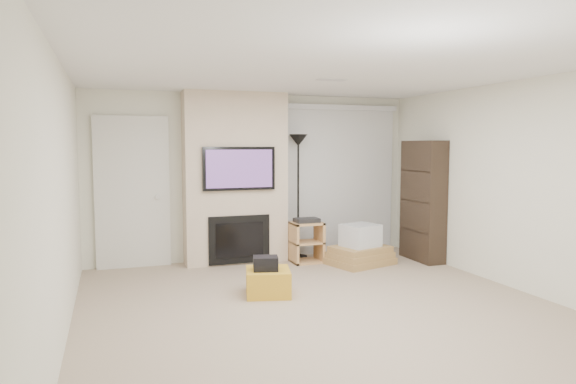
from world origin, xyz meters
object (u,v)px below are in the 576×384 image
object	(u,v)px
floor_lamp	(298,161)
av_stand	(307,239)
ottoman	(268,282)
bookshelf	(423,201)
box_stack	(360,249)

from	to	relation	value
floor_lamp	av_stand	bearing A→B (deg)	-87.38
ottoman	bookshelf	distance (m)	3.00
ottoman	floor_lamp	size ratio (longest dim) A/B	0.26
ottoman	box_stack	world-z (taller)	box_stack
floor_lamp	av_stand	world-z (taller)	floor_lamp
floor_lamp	bookshelf	world-z (taller)	floor_lamp
av_stand	bookshelf	size ratio (longest dim) A/B	0.37
ottoman	box_stack	distance (m)	2.01
ottoman	av_stand	bearing A→B (deg)	53.91
floor_lamp	box_stack	bearing A→B (deg)	-44.88
box_stack	bookshelf	xyz separation A→B (m)	(1.02, -0.05, 0.68)
box_stack	ottoman	bearing A→B (deg)	-149.01
av_stand	box_stack	xyz separation A→B (m)	(0.69, -0.38, -0.12)
bookshelf	floor_lamp	bearing A→B (deg)	156.45
floor_lamp	bookshelf	distance (m)	1.97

